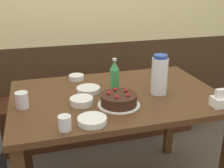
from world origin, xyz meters
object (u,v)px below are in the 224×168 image
at_px(birthday_cake, 119,100).
at_px(bowl_sauce_shallow, 88,90).
at_px(soju_bottle, 114,76).
at_px(glass_tumbler_short, 22,100).
at_px(glass_water_tall, 65,123).
at_px(napkin_holder, 222,100).
at_px(bench_seat, 91,116).
at_px(bowl_side_dish, 76,77).
at_px(bowl_rice_small, 82,101).
at_px(bowl_soup_white, 92,120).
at_px(water_pitcher, 159,75).

height_order(birthday_cake, bowl_sauce_shallow, birthday_cake).
height_order(soju_bottle, glass_tumbler_short, soju_bottle).
bearing_deg(glass_water_tall, napkin_holder, 1.52).
bearing_deg(napkin_holder, glass_water_tall, -178.48).
distance_m(napkin_holder, bowl_sauce_shallow, 0.79).
bearing_deg(bench_seat, soju_bottle, -90.34).
bearing_deg(bowl_sauce_shallow, bowl_side_dish, 98.40).
bearing_deg(bench_seat, glass_tumbler_short, -122.56).
bearing_deg(bowl_rice_small, bowl_soup_white, -87.23).
bearing_deg(bench_seat, birthday_cake, -91.88).
height_order(bowl_soup_white, glass_water_tall, glass_water_tall).
height_order(bench_seat, soju_bottle, soju_bottle).
bearing_deg(water_pitcher, bowl_rice_small, -176.62).
distance_m(napkin_holder, bowl_side_dish, 0.97).
distance_m(soju_bottle, bowl_rice_small, 0.28).
bearing_deg(bowl_sauce_shallow, bowl_soup_white, -98.70).
relative_size(bench_seat, bowl_rice_small, 14.91).
height_order(napkin_holder, bowl_rice_small, napkin_holder).
relative_size(bench_seat, glass_water_tall, 27.17).
bearing_deg(napkin_holder, bowl_rice_small, 162.31).
distance_m(bowl_soup_white, bowl_rice_small, 0.23).
xyz_separation_m(water_pitcher, glass_water_tall, (-0.62, -0.29, -0.09)).
relative_size(bowl_soup_white, bowl_side_dish, 1.39).
bearing_deg(water_pitcher, soju_bottle, 159.35).
bearing_deg(soju_bottle, bowl_soup_white, -120.98).
distance_m(bench_seat, glass_tumbler_short, 1.20).
xyz_separation_m(bowl_rice_small, bowl_side_dish, (0.04, 0.42, -0.00)).
height_order(water_pitcher, glass_water_tall, water_pitcher).
distance_m(soju_bottle, glass_tumbler_short, 0.56).
xyz_separation_m(soju_bottle, bowl_rice_small, (-0.23, -0.13, -0.08)).
xyz_separation_m(glass_water_tall, glass_tumbler_short, (-0.20, 0.31, 0.01)).
relative_size(bowl_rice_small, glass_tumbler_short, 1.46).
height_order(bench_seat, napkin_holder, napkin_holder).
distance_m(glass_water_tall, glass_tumbler_short, 0.37).
bearing_deg(glass_water_tall, glass_tumbler_short, 122.46).
xyz_separation_m(bench_seat, bowl_sauce_shallow, (-0.16, -0.75, 0.58)).
distance_m(water_pitcher, glass_water_tall, 0.69).
bearing_deg(water_pitcher, glass_tumbler_short, 178.76).
xyz_separation_m(water_pitcher, bowl_side_dish, (-0.45, 0.39, -0.10)).
relative_size(birthday_cake, glass_water_tall, 3.30).
bearing_deg(bowl_side_dish, glass_tumbler_short, -134.24).
height_order(water_pitcher, glass_tumbler_short, water_pitcher).
bearing_deg(bench_seat, bowl_rice_small, -104.24).
distance_m(soju_bottle, bowl_sauce_shallow, 0.18).
height_order(birthday_cake, glass_water_tall, birthday_cake).
relative_size(napkin_holder, bowl_sauce_shallow, 0.74).
height_order(birthday_cake, bowl_soup_white, birthday_cake).
distance_m(bowl_rice_small, bowl_sauce_shallow, 0.19).
relative_size(soju_bottle, glass_tumbler_short, 2.40).
bearing_deg(water_pitcher, bowl_side_dish, 139.43).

